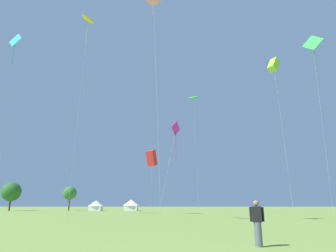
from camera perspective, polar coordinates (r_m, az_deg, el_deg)
name	(u,v)px	position (r m, az deg, el deg)	size (l,w,h in m)	color
kite_green_diamond	(312,45)	(47.64, 26.43, 14.03)	(2.32, 2.06, 25.33)	green
kite_magenta_diamond	(174,131)	(31.77, 1.26, -0.99)	(2.31, 2.85, 10.51)	#E02DA3
kite_yellow_parafoil	(87,20)	(37.44, -15.68, 19.44)	(1.57, 3.09, 22.94)	yellow
kite_red_box	(150,158)	(50.96, -3.48, -6.30)	(2.06, 2.46, 10.85)	red
kite_lime_box	(272,65)	(40.31, 19.86, 11.18)	(1.91, 3.35, 19.88)	#99DB2D
kite_cyan_diamond	(14,42)	(59.42, -28.10, 14.42)	(3.27, 2.64, 31.07)	#1EB7CC
kite_green_parafoil	(192,98)	(57.12, 4.82, 5.48)	(2.09, 1.84, 22.10)	green
person_spectator	(256,224)	(12.39, 16.96, -17.91)	(0.57, 0.31, 1.73)	#565B66
festival_tent_left	(95,205)	(79.92, -14.25, -14.84)	(3.89, 3.89, 2.53)	white
festival_tent_center	(130,204)	(78.29, -7.51, -15.07)	(4.25, 4.25, 2.76)	white
tree_distant_left	(10,192)	(85.37, -28.69, -11.31)	(4.72, 4.72, 7.00)	brown
tree_distant_right	(69,193)	(81.86, -19.00, -12.40)	(3.44, 3.44, 6.15)	brown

